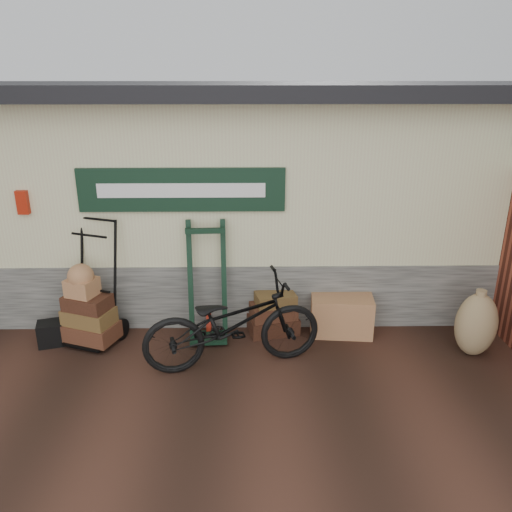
{
  "coord_description": "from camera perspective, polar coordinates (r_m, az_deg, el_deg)",
  "views": [
    {
      "loc": [
        0.53,
        -5.2,
        3.31
      ],
      "look_at": [
        0.63,
        0.9,
        1.09
      ],
      "focal_mm": 35.0,
      "sensor_mm": 36.0,
      "label": 1
    }
  ],
  "objects": [
    {
      "name": "ground",
      "position": [
        6.18,
        -5.87,
        -12.44
      ],
      "size": [
        80.0,
        80.0,
        0.0
      ],
      "primitive_type": "plane",
      "color": "black",
      "rests_on": "ground"
    },
    {
      "name": "station_building",
      "position": [
        8.13,
        -4.76,
        7.92
      ],
      "size": [
        14.4,
        4.1,
        3.2
      ],
      "color": "#4C4C47",
      "rests_on": "ground"
    },
    {
      "name": "porter_trolley",
      "position": [
        6.74,
        -17.98,
        -2.71
      ],
      "size": [
        0.98,
        0.86,
        1.63
      ],
      "primitive_type": null,
      "rotation": [
        0.0,
        0.0,
        -0.36
      ],
      "color": "black",
      "rests_on": "ground"
    },
    {
      "name": "green_barrow",
      "position": [
        6.5,
        -5.61,
        -2.93
      ],
      "size": [
        0.59,
        0.51,
        1.57
      ],
      "primitive_type": null,
      "rotation": [
        0.0,
        0.0,
        0.05
      ],
      "color": "black",
      "rests_on": "ground"
    },
    {
      "name": "suitcase_stack",
      "position": [
        6.77,
        2.0,
        -6.51
      ],
      "size": [
        0.72,
        0.54,
        0.58
      ],
      "primitive_type": null,
      "rotation": [
        0.0,
        0.0,
        0.22
      ],
      "color": "#341C10",
      "rests_on": "ground"
    },
    {
      "name": "wicker_hamper",
      "position": [
        6.88,
        9.7,
        -6.52
      ],
      "size": [
        0.86,
        0.61,
        0.53
      ],
      "primitive_type": "cube",
      "rotation": [
        0.0,
        0.0,
        -0.1
      ],
      "color": "#9B673E",
      "rests_on": "ground"
    },
    {
      "name": "black_trunk",
      "position": [
        7.06,
        -22.4,
        -8.17
      ],
      "size": [
        0.37,
        0.34,
        0.31
      ],
      "primitive_type": "cube",
      "rotation": [
        0.0,
        0.0,
        0.28
      ],
      "color": "black",
      "rests_on": "ground"
    },
    {
      "name": "bicycle",
      "position": [
        5.9,
        -2.7,
        -7.15
      ],
      "size": [
        1.19,
        2.24,
        1.24
      ],
      "primitive_type": "imported",
      "rotation": [
        0.0,
        0.0,
        1.79
      ],
      "color": "black",
      "rests_on": "ground"
    },
    {
      "name": "burlap_sack_left",
      "position": [
        6.77,
        23.85,
        -7.19
      ],
      "size": [
        0.55,
        0.47,
        0.82
      ],
      "primitive_type": "ellipsoid",
      "rotation": [
        0.0,
        0.0,
        0.08
      ],
      "color": "olive",
      "rests_on": "ground"
    }
  ]
}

